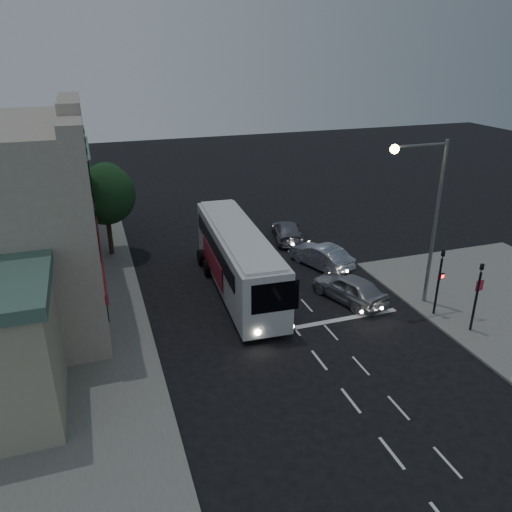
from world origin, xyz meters
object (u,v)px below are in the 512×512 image
object	(u,v)px
regulatory_sign	(478,293)
car_sedan_a	(321,256)
streetlight	(427,206)
tour_bus	(238,258)
car_suv	(349,288)
traffic_signal_main	(440,275)
traffic_signal_side	(478,289)
street_tree	(104,192)
car_sedan_b	(287,231)

from	to	relation	value
regulatory_sign	car_sedan_a	bearing A→B (deg)	117.92
car_sedan_a	streetlight	size ratio (longest dim) A/B	0.52
tour_bus	car_suv	xyz separation A→B (m)	(5.55, -3.35, -1.25)
car_suv	streetlight	size ratio (longest dim) A/B	0.52
traffic_signal_main	traffic_signal_side	world-z (taller)	same
car_sedan_a	streetlight	xyz separation A→B (m)	(2.73, -6.41, 4.96)
car_sedan_a	regulatory_sign	size ratio (longest dim) A/B	2.12
car_sedan_a	traffic_signal_main	xyz separation A→B (m)	(2.99, -7.83, 1.65)
streetlight	street_tree	distance (m)	20.19
car_sedan_b	traffic_signal_main	bearing A→B (deg)	117.84
traffic_signal_side	street_tree	world-z (taller)	street_tree
car_sedan_b	streetlight	xyz separation A→B (m)	(2.97, -11.65, 5.04)
tour_bus	car_suv	distance (m)	6.60
traffic_signal_side	regulatory_sign	distance (m)	1.61
car_suv	street_tree	distance (m)	17.07
car_sedan_a	tour_bus	bearing A→B (deg)	-5.76
tour_bus	car_sedan_a	world-z (taller)	tour_bus
tour_bus	street_tree	bearing A→B (deg)	133.65
car_sedan_b	street_tree	size ratio (longest dim) A/B	0.77
car_suv	traffic_signal_side	size ratio (longest dim) A/B	1.13
tour_bus	traffic_signal_main	bearing A→B (deg)	-32.15
streetlight	street_tree	world-z (taller)	streetlight
tour_bus	car_sedan_a	xyz separation A→B (m)	(6.06, 1.46, -1.27)
car_suv	traffic_signal_side	distance (m)	6.73
tour_bus	traffic_signal_main	world-z (taller)	traffic_signal_main
tour_bus	streetlight	world-z (taller)	streetlight
car_sedan_b	regulatory_sign	size ratio (longest dim) A/B	2.17
traffic_signal_main	regulatory_sign	bearing A→B (deg)	-30.84
tour_bus	regulatory_sign	distance (m)	13.04
regulatory_sign	street_tree	distance (m)	23.40
car_sedan_a	traffic_signal_side	distance (m)	10.60
traffic_signal_side	regulatory_sign	bearing A→B (deg)	43.92
tour_bus	traffic_signal_side	size ratio (longest dim) A/B	3.03
car_sedan_a	traffic_signal_side	xyz separation A→B (m)	(3.69, -9.81, 1.65)
tour_bus	car_sedan_b	xyz separation A→B (m)	(5.82, 6.70, -1.35)
streetlight	street_tree	xyz separation A→B (m)	(-15.55, 12.82, -1.23)
street_tree	regulatory_sign	bearing A→B (deg)	-41.08
street_tree	car_suv	bearing A→B (deg)	-42.35
tour_bus	traffic_signal_side	bearing A→B (deg)	-37.58
car_suv	traffic_signal_main	world-z (taller)	traffic_signal_main
tour_bus	street_tree	world-z (taller)	street_tree
street_tree	streetlight	bearing A→B (deg)	-39.51
traffic_signal_main	regulatory_sign	distance (m)	2.14
car_sedan_b	tour_bus	bearing A→B (deg)	63.00
traffic_signal_side	streetlight	size ratio (longest dim) A/B	0.46
car_sedan_b	regulatory_sign	bearing A→B (deg)	123.25
car_sedan_b	traffic_signal_side	xyz separation A→B (m)	(3.92, -15.05, 1.73)
streetlight	tour_bus	bearing A→B (deg)	150.63
regulatory_sign	car_sedan_b	bearing A→B (deg)	109.26
car_suv	street_tree	size ratio (longest dim) A/B	0.75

